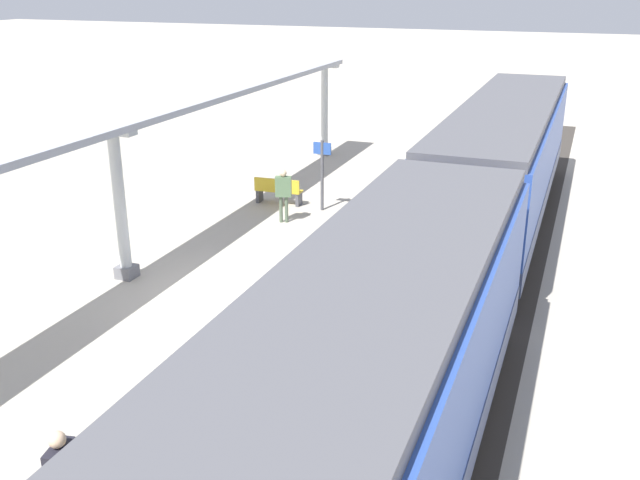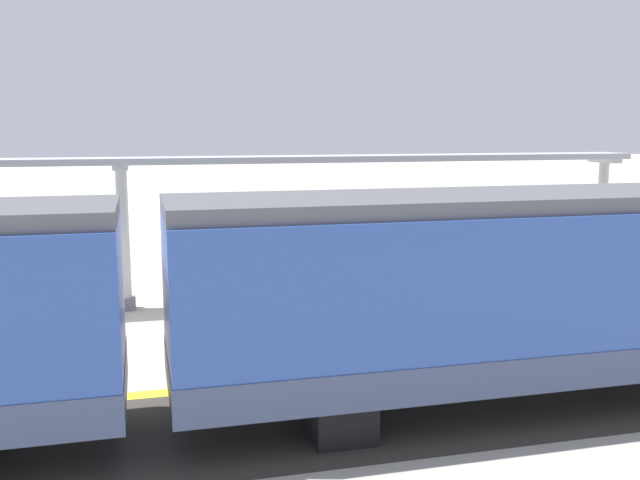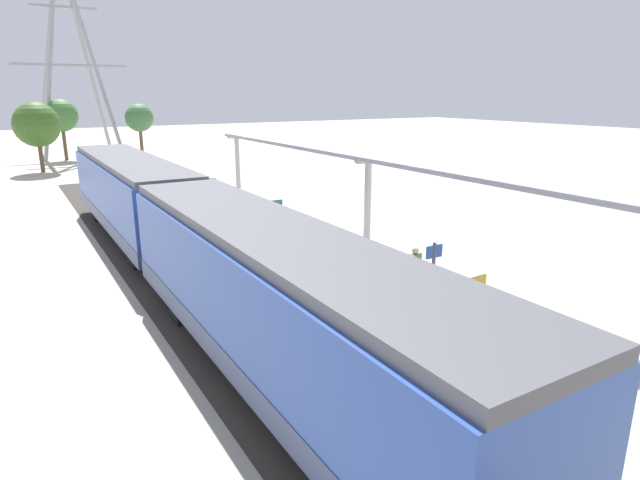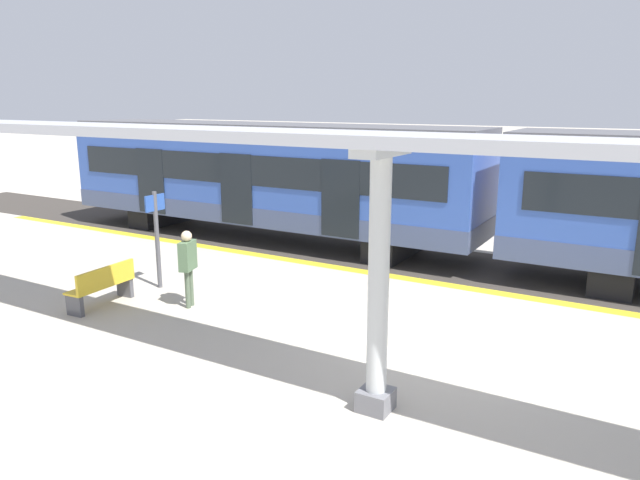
{
  "view_description": "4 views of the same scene",
  "coord_description": "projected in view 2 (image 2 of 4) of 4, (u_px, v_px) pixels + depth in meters",
  "views": [
    {
      "loc": [
        -7.08,
        12.82,
        6.78
      ],
      "look_at": [
        -1.89,
        -0.72,
        1.38
      ],
      "focal_mm": 39.63,
      "sensor_mm": 36.0,
      "label": 1
    },
    {
      "loc": [
        -14.98,
        -0.51,
        4.5
      ],
      "look_at": [
        0.65,
        -4.52,
        1.92
      ],
      "focal_mm": 39.76,
      "sensor_mm": 36.0,
      "label": 2
    },
    {
      "loc": [
        -9.45,
        -16.99,
        6.15
      ],
      "look_at": [
        -0.58,
        -2.14,
        1.31
      ],
      "focal_mm": 29.67,
      "sensor_mm": 36.0,
      "label": 3
    },
    {
      "loc": [
        9.69,
        3.02,
        4.18
      ],
      "look_at": [
        -1.55,
        -3.58,
        1.09
      ],
      "focal_mm": 33.49,
      "sensor_mm": 36.0,
      "label": 4
    }
  ],
  "objects": [
    {
      "name": "ground_plane",
      "position": [
        120.0,
        343.0,
        14.91
      ],
      "size": [
        176.0,
        176.0,
        0.0
      ],
      "primitive_type": "plane",
      "color": "#B1A898"
    },
    {
      "name": "canopy_pillar_second",
      "position": [
        124.0,
        237.0,
        17.38
      ],
      "size": [
        1.1,
        0.44,
        3.61
      ],
      "color": "slate",
      "rests_on": "ground"
    },
    {
      "name": "trackbed",
      "position": [
        113.0,
        442.0,
        10.22
      ],
      "size": [
        3.2,
        46.6,
        0.01
      ],
      "primitive_type": "cube",
      "color": "#38332D",
      "rests_on": "ground"
    },
    {
      "name": "train_near_carriage",
      "position": [
        578.0,
        289.0,
        11.79
      ],
      "size": [
        2.65,
        13.48,
        3.48
      ],
      "color": "#2C4C9E",
      "rests_on": "ground"
    },
    {
      "name": "bench_mid_platform",
      "position": [
        393.0,
        286.0,
        18.28
      ],
      "size": [
        1.52,
        0.53,
        0.86
      ],
      "color": "gold",
      "rests_on": "ground"
    },
    {
      "name": "passenger_by_the_benches",
      "position": [
        344.0,
        275.0,
        16.97
      ],
      "size": [
        0.5,
        0.34,
        1.61
      ],
      "color": "#4E5F48",
      "rests_on": "ground"
    },
    {
      "name": "tactile_edge_strip",
      "position": [
        116.0,
        397.0,
        11.92
      ],
      "size": [
        0.35,
        34.6,
        0.01
      ],
      "primitive_type": "cube",
      "color": "gold",
      "rests_on": "ground"
    },
    {
      "name": "platform_info_sign",
      "position": [
        413.0,
        263.0,
        16.67
      ],
      "size": [
        0.56,
        0.1,
        2.2
      ],
      "color": "#4C4C51",
      "rests_on": "ground"
    },
    {
      "name": "canopy_pillar_nearest",
      "position": [
        601.0,
        219.0,
        20.69
      ],
      "size": [
        1.1,
        0.44,
        3.61
      ],
      "color": "slate",
      "rests_on": "ground"
    },
    {
      "name": "canopy_beam",
      "position": [
        117.0,
        161.0,
        17.07
      ],
      "size": [
        1.2,
        27.88,
        0.16
      ],
      "primitive_type": "cube",
      "color": "#A8AAB2",
      "rests_on": "canopy_pillar_nearest"
    }
  ]
}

